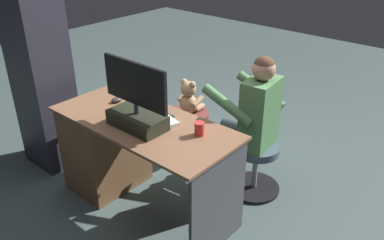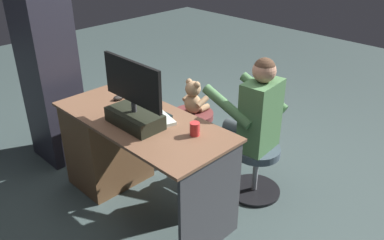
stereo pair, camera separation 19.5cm
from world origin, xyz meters
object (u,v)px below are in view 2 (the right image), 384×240
at_px(keyboard, 146,110).
at_px(monitor, 134,106).
at_px(cup, 195,129).
at_px(teddy_bear, 194,98).
at_px(desk, 114,143).
at_px(computer_mouse, 119,97).
at_px(tv_remote, 125,107).
at_px(office_chair_teddy, 193,131).
at_px(visitor_chair, 256,166).
at_px(person, 251,117).

bearing_deg(keyboard, monitor, 120.34).
bearing_deg(cup, teddy_bear, -45.04).
bearing_deg(desk, computer_mouse, -83.42).
bearing_deg(tv_remote, keyboard, -134.85).
bearing_deg(monitor, cup, -154.50).
bearing_deg(computer_mouse, tv_remote, 159.12).
height_order(monitor, computer_mouse, monitor).
height_order(desk, office_chair_teddy, desk).
distance_m(cup, teddy_bear, 1.01).
height_order(office_chair_teddy, visitor_chair, same).
bearing_deg(cup, computer_mouse, 1.28).
bearing_deg(desk, monitor, 169.09).
xyz_separation_m(keyboard, teddy_bear, (0.20, -0.70, -0.19)).
distance_m(computer_mouse, visitor_chair, 1.20).
xyz_separation_m(cup, office_chair_teddy, (0.70, -0.69, -0.55)).
relative_size(monitor, person, 0.49).
height_order(computer_mouse, visitor_chair, computer_mouse).
bearing_deg(visitor_chair, desk, 39.00).
distance_m(keyboard, computer_mouse, 0.31).
height_order(desk, tv_remote, tv_remote).
distance_m(monitor, office_chair_teddy, 1.13).
distance_m(monitor, teddy_bear, 0.99).
distance_m(computer_mouse, cup, 0.81).
bearing_deg(teddy_bear, office_chair_teddy, 90.00).
height_order(computer_mouse, person, person).
distance_m(teddy_bear, person, 0.70).
bearing_deg(desk, person, -137.53).
bearing_deg(person, monitor, 64.59).
relative_size(cup, person, 0.08).
distance_m(computer_mouse, office_chair_teddy, 0.89).
distance_m(tv_remote, visitor_chair, 1.13).
relative_size(keyboard, office_chair_teddy, 0.87).
height_order(computer_mouse, office_chair_teddy, computer_mouse).
distance_m(office_chair_teddy, teddy_bear, 0.33).
xyz_separation_m(computer_mouse, teddy_bear, (-0.11, -0.72, -0.20)).
bearing_deg(office_chair_teddy, visitor_chair, 174.23).
bearing_deg(computer_mouse, cup, -178.72).
bearing_deg(teddy_bear, desk, 82.84).
distance_m(desk, teddy_bear, 0.83).
bearing_deg(office_chair_teddy, computer_mouse, 81.04).
relative_size(office_chair_teddy, teddy_bear, 1.53).
bearing_deg(teddy_bear, keyboard, 106.04).
distance_m(computer_mouse, teddy_bear, 0.75).
height_order(office_chair_teddy, teddy_bear, teddy_bear).
bearing_deg(person, tv_remote, 46.83).
xyz_separation_m(monitor, visitor_chair, (-0.47, -0.79, -0.63)).
xyz_separation_m(visitor_chair, person, (0.09, -0.01, 0.40)).
bearing_deg(keyboard, computer_mouse, 2.81).
bearing_deg(computer_mouse, person, -141.57).
bearing_deg(visitor_chair, office_chair_teddy, -5.77).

